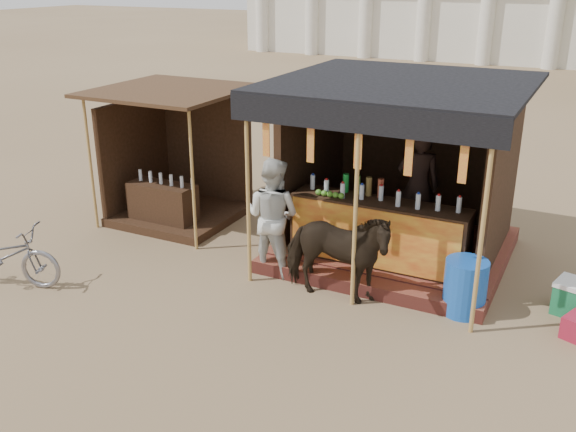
# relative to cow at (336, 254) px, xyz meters

# --- Properties ---
(ground) EXTENTS (120.00, 120.00, 0.00)m
(ground) POSITION_rel_cow_xyz_m (-0.73, -1.59, -0.67)
(ground) COLOR #846B4C
(ground) RESTS_ON ground
(main_stall) EXTENTS (3.60, 3.61, 2.78)m
(main_stall) POSITION_rel_cow_xyz_m (0.29, 1.77, 0.36)
(main_stall) COLOR brown
(main_stall) RESTS_ON ground
(secondary_stall) EXTENTS (2.40, 2.40, 2.38)m
(secondary_stall) POSITION_rel_cow_xyz_m (-3.89, 1.64, 0.18)
(secondary_stall) COLOR #392014
(secondary_stall) RESTS_ON ground
(cow) EXTENTS (1.63, 0.80, 1.35)m
(cow) POSITION_rel_cow_xyz_m (0.00, 0.00, 0.00)
(cow) COLOR black
(cow) RESTS_ON ground
(motorbike) EXTENTS (1.84, 1.11, 0.91)m
(motorbike) POSITION_rel_cow_xyz_m (-4.41, -1.73, -0.22)
(motorbike) COLOR gray
(motorbike) RESTS_ON ground
(bystander) EXTENTS (0.89, 0.71, 1.76)m
(bystander) POSITION_rel_cow_xyz_m (-1.18, 0.41, 0.21)
(bystander) COLOR silver
(bystander) RESTS_ON ground
(blue_barrel) EXTENTS (0.61, 0.61, 0.75)m
(blue_barrel) POSITION_rel_cow_xyz_m (1.67, 0.41, -0.30)
(blue_barrel) COLOR #1750B2
(blue_barrel) RESTS_ON ground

